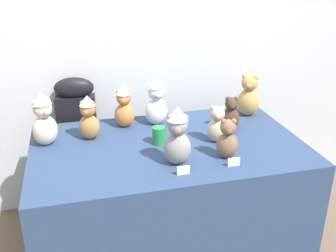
{
  "coord_description": "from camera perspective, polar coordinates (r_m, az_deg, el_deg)",
  "views": [
    {
      "loc": [
        -0.53,
        -1.84,
        1.84
      ],
      "look_at": [
        0.0,
        0.25,
        0.9
      ],
      "focal_mm": 41.68,
      "sensor_mm": 36.0,
      "label": 1
    }
  ],
  "objects": [
    {
      "name": "wall_back",
      "position": [
        2.94,
        -3.67,
        12.84
      ],
      "size": [
        7.0,
        0.08,
        2.6
      ],
      "primitive_type": "cube",
      "color": "silver",
      "rests_on": "ground_plane"
    },
    {
      "name": "display_table",
      "position": [
        2.6,
        0.0,
        -10.41
      ],
      "size": [
        1.66,
        1.0,
        0.78
      ],
      "primitive_type": "cube",
      "color": "navy",
      "rests_on": "ground_plane"
    },
    {
      "name": "instrument_case",
      "position": [
        3.01,
        -12.8,
        -2.74
      ],
      "size": [
        0.29,
        0.15,
        1.07
      ],
      "rotation": [
        0.0,
        0.0,
        -0.1
      ],
      "color": "black",
      "rests_on": "ground_plane"
    },
    {
      "name": "teddy_bear_ash",
      "position": [
        2.11,
        1.39,
        -1.61
      ],
      "size": [
        0.18,
        0.17,
        0.34
      ],
      "rotation": [
        0.0,
        0.0,
        -0.28
      ],
      "color": "gray",
      "rests_on": "display_table"
    },
    {
      "name": "teddy_bear_sand",
      "position": [
        2.41,
        7.18,
        0.13
      ],
      "size": [
        0.15,
        0.14,
        0.24
      ],
      "rotation": [
        0.0,
        0.0,
        -0.31
      ],
      "color": "#CCB78E",
      "rests_on": "display_table"
    },
    {
      "name": "teddy_bear_mocha",
      "position": [
        2.22,
        8.69,
        -2.01
      ],
      "size": [
        0.14,
        0.13,
        0.24
      ],
      "rotation": [
        0.0,
        0.0,
        -0.25
      ],
      "color": "#7F6047",
      "rests_on": "display_table"
    },
    {
      "name": "teddy_bear_ginger",
      "position": [
        2.61,
        -6.44,
        2.87
      ],
      "size": [
        0.16,
        0.15,
        0.3
      ],
      "rotation": [
        0.0,
        0.0,
        -0.28
      ],
      "color": "#D17F3D",
      "rests_on": "display_table"
    },
    {
      "name": "teddy_bear_snow",
      "position": [
        2.63,
        -1.7,
        3.61
      ],
      "size": [
        0.15,
        0.14,
        0.34
      ],
      "rotation": [
        0.0,
        0.0,
        0.0
      ],
      "color": "white",
      "rests_on": "display_table"
    },
    {
      "name": "teddy_bear_honey",
      "position": [
        2.85,
        11.7,
        4.29
      ],
      "size": [
        0.21,
        0.2,
        0.31
      ],
      "rotation": [
        0.0,
        0.0,
        -0.56
      ],
      "color": "tan",
      "rests_on": "display_table"
    },
    {
      "name": "teddy_bear_cocoa",
      "position": [
        2.61,
        9.18,
        1.75
      ],
      "size": [
        0.13,
        0.12,
        0.23
      ],
      "rotation": [
        0.0,
        0.0,
        -0.23
      ],
      "color": "#4C3323",
      "rests_on": "display_table"
    },
    {
      "name": "teddy_bear_cream",
      "position": [
        2.45,
        -17.69,
        0.91
      ],
      "size": [
        0.2,
        0.19,
        0.34
      ],
      "rotation": [
        0.0,
        0.0,
        0.52
      ],
      "color": "beige",
      "rests_on": "display_table"
    },
    {
      "name": "teddy_bear_caramel",
      "position": [
        2.46,
        -11.54,
        1.16
      ],
      "size": [
        0.16,
        0.15,
        0.29
      ],
      "rotation": [
        0.0,
        0.0,
        -0.38
      ],
      "color": "#B27A42",
      "rests_on": "display_table"
    },
    {
      "name": "party_cup_green",
      "position": [
        2.38,
        -1.34,
        -1.39
      ],
      "size": [
        0.08,
        0.08,
        0.11
      ],
      "primitive_type": "cylinder",
      "color": "#238C3D",
      "rests_on": "display_table"
    },
    {
      "name": "name_card_front_left",
      "position": [
        2.07,
        2.27,
        -6.5
      ],
      "size": [
        0.07,
        0.01,
        0.05
      ],
      "primitive_type": "cube",
      "rotation": [
        0.0,
        0.0,
        0.02
      ],
      "color": "white",
      "rests_on": "display_table"
    },
    {
      "name": "name_card_front_middle",
      "position": [
        2.17,
        9.61,
        -5.21
      ],
      "size": [
        0.07,
        0.01,
        0.05
      ],
      "primitive_type": "cube",
      "rotation": [
        0.0,
        0.0,
        -0.0
      ],
      "color": "white",
      "rests_on": "display_table"
    }
  ]
}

